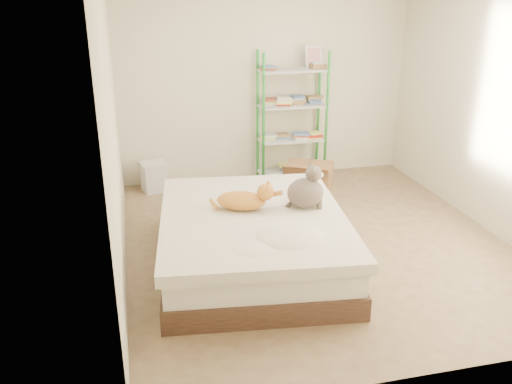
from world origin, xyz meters
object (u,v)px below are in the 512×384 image
object	(u,v)px
orange_cat	(241,198)
cardboard_box	(308,179)
white_bin	(154,176)
grey_cat	(305,187)
bed	(253,240)
shelf_unit	(292,117)

from	to	relation	value
orange_cat	cardboard_box	distance (m)	1.95
cardboard_box	white_bin	distance (m)	1.95
grey_cat	bed	bearing A→B (deg)	102.99
shelf_unit	white_bin	size ratio (longest dim) A/B	4.47
shelf_unit	white_bin	distance (m)	1.93
grey_cat	orange_cat	bearing A→B (deg)	89.16
orange_cat	shelf_unit	world-z (taller)	shelf_unit
bed	cardboard_box	world-z (taller)	bed
grey_cat	cardboard_box	world-z (taller)	grey_cat
orange_cat	white_bin	xyz separation A→B (m)	(-0.69, 2.06, -0.44)
bed	shelf_unit	xyz separation A→B (m)	(1.04, 2.23, 0.59)
orange_cat	shelf_unit	bearing A→B (deg)	82.08
bed	orange_cat	size ratio (longest dim) A/B	4.20
grey_cat	cardboard_box	xyz separation A→B (m)	(0.58, 1.58, -0.54)
bed	grey_cat	bearing A→B (deg)	11.64
orange_cat	grey_cat	bearing A→B (deg)	11.56
bed	shelf_unit	world-z (taller)	shelf_unit
shelf_unit	cardboard_box	world-z (taller)	shelf_unit
grey_cat	shelf_unit	xyz separation A→B (m)	(0.53, 2.18, 0.12)
bed	white_bin	distance (m)	2.33
bed	grey_cat	size ratio (longest dim) A/B	5.44
grey_cat	white_bin	bearing A→B (deg)	38.73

